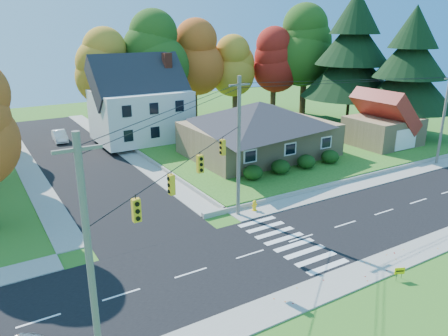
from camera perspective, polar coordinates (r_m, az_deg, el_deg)
name	(u,v)px	position (r m, az deg, el deg)	size (l,w,h in m)	color
ground	(301,238)	(29.09, 10.02, -9.04)	(120.00, 120.00, 0.00)	#3D7923
road_main	(301,238)	(29.08, 10.02, -9.03)	(90.00, 8.00, 0.02)	black
road_cross	(77,157)	(47.98, -18.63, 1.33)	(8.00, 44.00, 0.02)	black
sidewalk_north	(256,211)	(32.58, 4.25, -5.62)	(90.00, 2.00, 0.08)	#9C9A90
sidewalk_south	(361,274)	(26.05, 17.40, -13.04)	(90.00, 2.00, 0.08)	#9C9A90
lawn	(268,139)	(52.03, 5.77, 3.76)	(30.00, 30.00, 0.50)	#3D7923
ranch_house	(259,127)	(44.52, 4.58, 5.31)	(14.60, 10.60, 5.40)	tan
colonial_house	(141,104)	(51.03, -10.83, 8.23)	(10.40, 8.40, 9.60)	silver
garage	(384,123)	(51.32, 20.14, 5.51)	(7.30, 6.30, 4.60)	tan
hedge_row	(294,164)	(40.08, 9.08, 0.51)	(10.70, 1.70, 1.27)	#163A10
traffic_infrastructure	(290,158)	(28.02, 8.56, 1.34)	(38.10, 10.66, 10.00)	#666059
tree_lot_0	(105,67)	(55.57, -15.34, 12.59)	(6.72, 6.72, 12.51)	#3F2A19
tree_lot_1	(154,55)	(56.50, -9.14, 14.41)	(7.84, 7.84, 14.60)	#3F2A19
tree_lot_2	(193,58)	(59.97, -4.03, 14.18)	(7.28, 7.28, 13.56)	#3F2A19
tree_lot_3	(235,66)	(62.21, 1.48, 13.15)	(6.16, 6.16, 11.47)	#3F2A19
tree_lot_4	(274,60)	(64.78, 6.59, 13.83)	(6.72, 6.72, 12.51)	#3F2A19
tree_lot_5	(306,46)	(65.67, 10.63, 15.42)	(8.40, 8.40, 15.64)	#3F2A19
conifer_east_a	(353,55)	(60.70, 16.45, 13.96)	(12.80, 12.80, 16.96)	#3F2A19
conifer_east_b	(410,69)	(56.47, 23.09, 11.85)	(11.20, 11.20, 14.84)	#3F2A19
white_car	(60,136)	(55.03, -20.66, 3.93)	(1.40, 4.00, 1.32)	white
fire_hydrant	(254,206)	(32.47, 4.00, -4.98)	(0.49, 0.39, 0.87)	yellow
yard_sign	(400,271)	(26.02, 21.96, -12.40)	(0.55, 0.26, 0.73)	black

